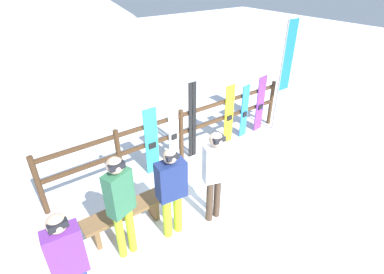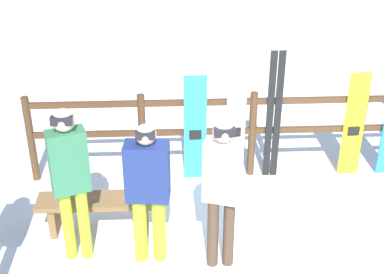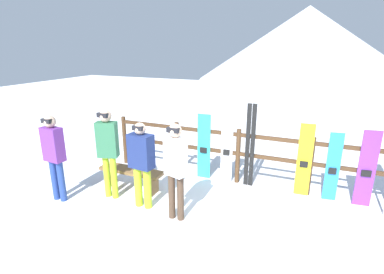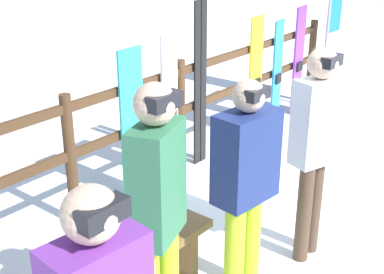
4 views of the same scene
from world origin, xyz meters
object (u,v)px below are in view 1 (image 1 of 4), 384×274
person_purple (68,260)px  person_plaid_green (120,201)px  person_navy (171,188)px  snowboard_white (173,133)px  bench (125,214)px  rental_flag (285,65)px  ski_pair_black (192,121)px  snowboard_yellow (229,115)px  snowboard_purple (260,104)px  person_white (215,170)px  snowboard_cyan (152,142)px  snowboard_blue (244,112)px

person_purple → person_plaid_green: 1.00m
person_navy → snowboard_white: person_navy is taller
bench → snowboard_white: snowboard_white is taller
bench → person_plaid_green: size_ratio=0.78×
bench → rental_flag: rental_flag is taller
ski_pair_black → snowboard_yellow: size_ratio=1.21×
snowboard_white → snowboard_purple: size_ratio=1.04×
person_navy → person_white: person_white is taller
bench → snowboard_cyan: bearing=44.1°
person_navy → snowboard_purple: size_ratio=1.10×
person_navy → ski_pair_black: 2.31m
person_navy → snowboard_yellow: (2.70, 1.66, -0.20)m
person_purple → rental_flag: rental_flag is taller
person_navy → rental_flag: rental_flag is taller
snowboard_blue → rental_flag: (1.04, -0.22, 1.05)m
snowboard_cyan → snowboard_yellow: bearing=0.0°
rental_flag → snowboard_white: bearing=176.0°
person_navy → snowboard_purple: 4.13m
bench → rental_flag: 5.14m
snowboard_blue → snowboard_purple: bearing=0.0°
snowboard_white → snowboard_yellow: 1.59m
person_purple → ski_pair_black: bearing=32.5°
person_white → snowboard_yellow: 2.66m
snowboard_yellow → snowboard_purple: bearing=-0.0°
person_navy → snowboard_blue: bearing=27.2°
person_purple → person_plaid_green: size_ratio=0.95×
person_white → snowboard_yellow: bearing=42.5°
snowboard_purple → person_plaid_green: bearing=-160.8°
person_white → snowboard_blue: size_ratio=1.25×
person_white → snowboard_blue: 3.07m
person_plaid_green → person_white: 1.55m
bench → ski_pair_black: size_ratio=0.78×
ski_pair_black → person_purple: bearing=-147.5°
person_plaid_green → snowboard_cyan: size_ratio=1.20×
snowboard_white → rental_flag: (3.15, -0.22, 0.97)m
person_plaid_green → snowboard_cyan: person_plaid_green is taller
person_purple → snowboard_purple: 5.82m
person_white → snowboard_yellow: person_white is taller
person_purple → snowboard_yellow: size_ratio=1.14×
person_white → snowboard_cyan: 1.82m
bench → snowboard_white: size_ratio=0.90×
person_purple → bench: bearing=41.6°
person_navy → snowboard_white: 2.00m
snowboard_cyan → person_purple: bearing=-137.0°
person_plaid_green → snowboard_purple: bearing=19.2°
snowboard_white → snowboard_blue: snowboard_white is taller
snowboard_white → snowboard_purple: snowboard_white is taller
snowboard_cyan → snowboard_purple: 3.20m
person_white → person_plaid_green: bearing=172.6°
bench → person_purple: 1.56m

